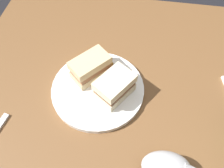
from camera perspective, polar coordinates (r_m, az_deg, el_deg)
name	(u,v)px	position (r m, az deg, el deg)	size (l,w,h in m)	color
ground_plane	(119,158)	(1.37, 1.84, -18.08)	(6.00, 6.00, 0.00)	black
dining_table	(122,134)	(1.02, 2.41, -12.48)	(1.03, 0.88, 0.75)	brown
plate	(98,89)	(0.67, -3.57, -1.27)	(0.27, 0.27, 0.02)	white
sandwich_half_left	(115,87)	(0.63, 0.67, -0.66)	(0.12, 0.13, 0.07)	beige
sandwich_half_right	(90,67)	(0.67, -5.47, 4.19)	(0.12, 0.13, 0.07)	#CCB284
potato_wedge_front	(102,66)	(0.70, -2.53, 4.65)	(0.05, 0.02, 0.02)	gold
potato_wedge_middle	(113,76)	(0.68, 0.24, 1.92)	(0.04, 0.02, 0.02)	#AD702D
potato_wedge_back	(106,62)	(0.71, -1.40, 5.56)	(0.05, 0.02, 0.02)	#B77F33
potato_wedge_left_edge	(103,68)	(0.70, -2.22, 3.96)	(0.04, 0.02, 0.02)	gold
potato_wedge_right_edge	(118,72)	(0.69, 1.47, 2.98)	(0.04, 0.02, 0.02)	#B77F33
gravy_boat	(167,167)	(0.56, 13.63, -19.68)	(0.13, 0.08, 0.07)	#B7B7BC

